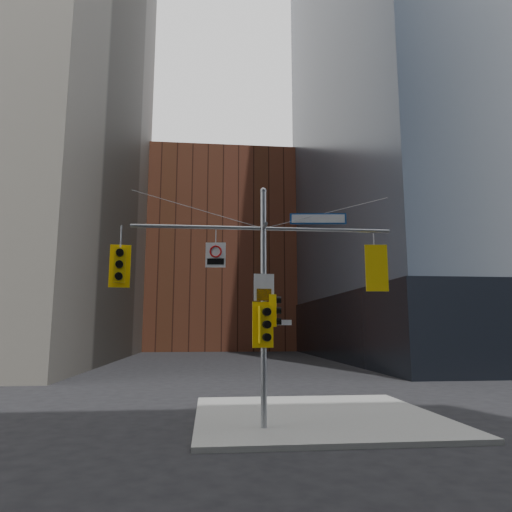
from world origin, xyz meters
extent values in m
plane|color=black|center=(0.00, 0.00, 0.00)|extent=(160.00, 160.00, 0.00)
cube|color=gray|center=(2.00, 4.00, 0.07)|extent=(8.00, 8.00, 0.15)
cube|color=black|center=(28.00, 32.00, 3.00)|extent=(36.40, 36.40, 6.00)
cube|color=brown|center=(0.00, 58.00, 14.00)|extent=(26.00, 20.00, 28.00)
cylinder|color=gray|center=(0.00, 2.00, 3.60)|extent=(0.18, 0.18, 7.20)
sphere|color=gray|center=(0.00, 2.00, 7.20)|extent=(0.20, 0.20, 0.20)
cylinder|color=gray|center=(-2.00, 2.00, 6.00)|extent=(4.00, 0.11, 0.11)
cylinder|color=gray|center=(2.00, 2.00, 6.00)|extent=(4.00, 0.11, 0.11)
cylinder|color=gray|center=(0.00, 1.65, 6.00)|extent=(0.10, 0.70, 0.10)
cylinder|color=gray|center=(-2.00, 2.00, 6.55)|extent=(4.00, 0.02, 1.12)
cylinder|color=gray|center=(2.00, 2.00, 6.55)|extent=(4.00, 0.02, 1.12)
cube|color=yellow|center=(-4.26, 2.00, 4.80)|extent=(0.37, 0.28, 1.04)
cube|color=yellow|center=(-4.28, 2.18, 4.80)|extent=(0.61, 0.13, 1.28)
cylinder|color=black|center=(-4.23, 1.80, 5.15)|extent=(0.24, 0.19, 0.22)
cylinder|color=black|center=(-4.24, 1.88, 5.15)|extent=(0.19, 0.05, 0.19)
cylinder|color=black|center=(-4.23, 1.80, 4.80)|extent=(0.24, 0.19, 0.22)
cylinder|color=black|center=(-4.24, 1.88, 4.80)|extent=(0.19, 0.05, 0.19)
cylinder|color=black|center=(-4.23, 1.80, 4.45)|extent=(0.24, 0.19, 0.22)
cylinder|color=black|center=(-4.24, 1.88, 4.45)|extent=(0.19, 0.05, 0.19)
cube|color=yellow|center=(3.49, 2.00, 4.80)|extent=(0.40, 0.30, 1.16)
cube|color=yellow|center=(3.47, 1.80, 4.80)|extent=(0.69, 0.11, 1.44)
cylinder|color=black|center=(3.51, 2.22, 5.19)|extent=(0.26, 0.20, 0.24)
cylinder|color=black|center=(3.50, 2.13, 5.19)|extent=(0.21, 0.04, 0.21)
cylinder|color=black|center=(3.51, 2.22, 4.80)|extent=(0.26, 0.20, 0.24)
cylinder|color=black|center=(3.50, 2.13, 4.80)|extent=(0.21, 0.04, 0.21)
cylinder|color=black|center=(3.51, 2.22, 4.41)|extent=(0.26, 0.20, 0.24)
cylinder|color=black|center=(3.50, 2.13, 4.41)|extent=(0.21, 0.04, 0.21)
cube|color=yellow|center=(0.28, 2.00, 3.49)|extent=(0.27, 0.34, 0.96)
cylinder|color=black|center=(0.46, 1.97, 3.81)|extent=(0.18, 0.22, 0.20)
cylinder|color=black|center=(0.39, 1.98, 3.81)|extent=(0.05, 0.17, 0.17)
cylinder|color=black|center=(0.46, 1.97, 3.49)|extent=(0.18, 0.22, 0.20)
cylinder|color=black|center=(0.39, 1.98, 3.49)|extent=(0.05, 0.17, 0.17)
cylinder|color=black|center=(0.46, 1.97, 3.18)|extent=(0.18, 0.22, 0.20)
cylinder|color=black|center=(0.39, 1.98, 3.18)|extent=(0.05, 0.17, 0.17)
cube|color=yellow|center=(0.00, 1.72, 3.08)|extent=(0.39, 0.31, 1.08)
cube|color=yellow|center=(-0.03, 1.90, 3.08)|extent=(0.64, 0.16, 1.34)
cylinder|color=black|center=(0.04, 1.52, 3.44)|extent=(0.25, 0.20, 0.23)
cylinder|color=black|center=(0.02, 1.60, 3.44)|extent=(0.20, 0.06, 0.20)
cylinder|color=black|center=(0.04, 1.52, 3.08)|extent=(0.25, 0.20, 0.23)
cylinder|color=black|center=(0.02, 1.60, 3.08)|extent=(0.20, 0.06, 0.20)
cylinder|color=black|center=(0.04, 1.52, 2.72)|extent=(0.25, 0.20, 0.23)
cylinder|color=#0CE559|center=(0.02, 1.60, 2.72)|extent=(0.20, 0.06, 0.20)
cube|color=#104093|center=(1.72, 2.00, 6.35)|extent=(1.75, 0.23, 0.34)
cube|color=silver|center=(1.72, 1.98, 6.35)|extent=(1.65, 0.19, 0.26)
cube|color=silver|center=(-1.45, 1.98, 5.15)|extent=(0.60, 0.10, 0.75)
torus|color=#B20A0A|center=(-1.45, 1.96, 5.25)|extent=(0.38, 0.09, 0.37)
cube|color=black|center=(-1.45, 1.96, 4.95)|extent=(0.50, 0.07, 0.18)
cube|color=silver|center=(0.00, 1.88, 4.18)|extent=(0.62, 0.08, 0.81)
cube|color=#D88C00|center=(0.00, 1.86, 3.96)|extent=(0.45, 0.05, 0.36)
cube|color=silver|center=(0.45, 2.00, 3.14)|extent=(0.80, 0.13, 0.16)
cube|color=#145926|center=(0.00, 2.45, 2.90)|extent=(0.08, 0.76, 0.15)
camera|label=1|loc=(-1.62, -11.59, 2.97)|focal=32.00mm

